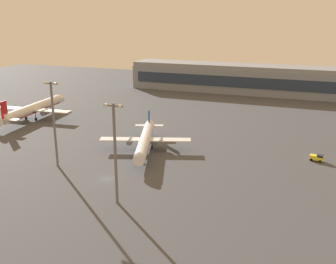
{
  "coord_description": "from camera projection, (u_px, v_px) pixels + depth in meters",
  "views": [
    {
      "loc": [
        52.53,
        -88.66,
        44.72
      ],
      "look_at": [
        4.71,
        36.94,
        4.0
      ],
      "focal_mm": 41.51,
      "sensor_mm": 36.0,
      "label": 1
    }
  ],
  "objects": [
    {
      "name": "apron_light_east",
      "position": [
        54.0,
        119.0,
        115.19
      ],
      "size": [
        4.8,
        0.9,
        26.28
      ],
      "color": "slate",
      "rests_on": "ground"
    },
    {
      "name": "cargo_loader",
      "position": [
        317.0,
        158.0,
        123.29
      ],
      "size": [
        4.42,
        2.65,
        2.25
      ],
      "rotation": [
        0.0,
        0.0,
        4.54
      ],
      "color": "yellow",
      "rests_on": "ground"
    },
    {
      "name": "apron_light_west",
      "position": [
        115.0,
        148.0,
        92.04
      ],
      "size": [
        4.8,
        0.9,
        25.28
      ],
      "color": "slate",
      "rests_on": "ground"
    },
    {
      "name": "airplane_near_gate",
      "position": [
        145.0,
        140.0,
        132.26
      ],
      "size": [
        30.68,
        38.99,
        10.29
      ],
      "rotation": [
        0.0,
        0.0,
        3.47
      ],
      "color": "white",
      "rests_on": "ground"
    },
    {
      "name": "ground_plane",
      "position": [
        106.0,
        179.0,
        110.15
      ],
      "size": [
        416.0,
        416.0,
        0.0
      ],
      "primitive_type": "plane",
      "color": "#424449"
    },
    {
      "name": "terminal_building",
      "position": [
        293.0,
        82.0,
        221.61
      ],
      "size": [
        191.89,
        22.4,
        16.4
      ],
      "color": "gray",
      "rests_on": "ground"
    },
    {
      "name": "airplane_mid_apron",
      "position": [
        33.0,
        109.0,
        172.36
      ],
      "size": [
        36.67,
        47.03,
        12.06
      ],
      "rotation": [
        0.0,
        0.0,
        0.1
      ],
      "color": "silver",
      "rests_on": "ground"
    }
  ]
}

